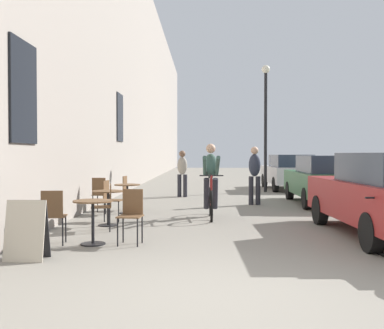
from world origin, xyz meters
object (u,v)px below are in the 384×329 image
(cafe_table_near, at_px, (93,213))
(parked_car_third, at_px, (289,171))
(cafe_chair_near_toward_street, at_px, (131,212))
(cafe_table_far, at_px, (127,192))
(parked_car_second, at_px, (324,179))
(cafe_chair_near_toward_wall, at_px, (53,213))
(cafe_table_mid, at_px, (108,200))
(cafe_chair_far_toward_street, at_px, (100,193))
(sandwich_board_sign, at_px, (27,230))
(street_lamp, at_px, (266,112))
(cafe_chair_mid_toward_wall, at_px, (105,204))
(cafe_chair_far_toward_wall, at_px, (129,190))
(cafe_chair_mid_toward_street, at_px, (111,198))
(cyclist_on_bicycle, at_px, (211,183))
(pedestrian_mid, at_px, (182,171))
(pedestrian_near, at_px, (255,172))

(cafe_table_near, height_order, parked_car_third, parked_car_third)
(cafe_chair_near_toward_street, xyz_separation_m, cafe_table_far, (-0.70, 3.85, 0.00))
(parked_car_second, relative_size, parked_car_third, 0.99)
(cafe_chair_near_toward_street, distance_m, parked_car_third, 12.49)
(cafe_chair_near_toward_wall, xyz_separation_m, cafe_table_mid, (0.47, 2.04, 0.00))
(cafe_chair_near_toward_wall, xyz_separation_m, parked_car_second, (5.94, 6.10, 0.22))
(cafe_chair_near_toward_wall, xyz_separation_m, cafe_chair_far_toward_street, (-0.12, 3.93, 0.00))
(cafe_chair_near_toward_wall, bearing_deg, parked_car_second, 45.77)
(parked_car_second, bearing_deg, cafe_chair_near_toward_street, -128.30)
(sandwich_board_sign, distance_m, street_lamp, 12.82)
(cafe_chair_near_toward_street, bearing_deg, cafe_chair_far_toward_street, 109.83)
(cafe_chair_mid_toward_wall, bearing_deg, cafe_chair_far_toward_wall, 91.37)
(cafe_chair_mid_toward_wall, bearing_deg, cafe_chair_near_toward_wall, -110.89)
(cafe_chair_mid_toward_street, distance_m, cafe_chair_mid_toward_wall, 1.27)
(parked_car_second, xyz_separation_m, parked_car_third, (-0.00, 5.62, 0.01))
(parked_car_second, height_order, parked_car_third, parked_car_third)
(cafe_chair_near_toward_street, xyz_separation_m, cafe_chair_mid_toward_wall, (-0.70, 1.26, 0.00))
(cafe_chair_far_toward_street, height_order, street_lamp, street_lamp)
(cafe_chair_far_toward_wall, distance_m, parked_car_third, 8.92)
(cafe_chair_mid_toward_street, relative_size, cafe_chair_far_toward_street, 1.00)
(cafe_table_mid, height_order, cafe_chair_far_toward_street, cafe_chair_far_toward_street)
(cafe_table_near, bearing_deg, parked_car_third, 65.48)
(cafe_chair_near_toward_street, bearing_deg, parked_car_third, 67.90)
(cyclist_on_bicycle, bearing_deg, cafe_table_mid, -149.39)
(cafe_table_mid, height_order, parked_car_second, parked_car_second)
(cafe_chair_near_toward_street, bearing_deg, cyclist_on_bicycle, 66.71)
(cyclist_on_bicycle, bearing_deg, cafe_table_far, 161.15)
(sandwich_board_sign, height_order, pedestrian_mid, pedestrian_mid)
(cafe_chair_near_toward_wall, height_order, cafe_chair_far_toward_street, same)
(cafe_table_mid, xyz_separation_m, cafe_table_far, (0.07, 1.96, 0.00))
(cafe_table_far, xyz_separation_m, cyclist_on_bicycle, (2.06, -0.70, 0.29))
(cafe_table_mid, bearing_deg, sandwich_board_sign, -99.25)
(cafe_table_near, distance_m, cyclist_on_bicycle, 3.79)
(cafe_chair_mid_toward_wall, height_order, parked_car_second, parked_car_second)
(cafe_chair_far_toward_street, distance_m, parked_car_second, 6.44)
(cyclist_on_bicycle, xyz_separation_m, parked_car_third, (3.34, 8.42, -0.06))
(cafe_table_near, relative_size, street_lamp, 0.15)
(cafe_table_far, height_order, street_lamp, street_lamp)
(cafe_chair_mid_toward_street, xyz_separation_m, street_lamp, (4.44, 7.87, 2.59))
(cafe_chair_mid_toward_street, relative_size, cyclist_on_bicycle, 0.51)
(cyclist_on_bicycle, relative_size, parked_car_second, 0.44)
(cafe_chair_near_toward_street, xyz_separation_m, pedestrian_mid, (0.46, 8.22, 0.37))
(cafe_chair_mid_toward_street, xyz_separation_m, sandwich_board_sign, (-0.42, -3.69, -0.10))
(cafe_chair_near_toward_street, bearing_deg, cafe_table_near, -172.97)
(cyclist_on_bicycle, relative_size, street_lamp, 0.36)
(cafe_chair_near_toward_wall, bearing_deg, parked_car_third, 63.13)
(cafe_table_far, relative_size, pedestrian_mid, 0.45)
(cafe_chair_mid_toward_wall, height_order, cafe_chair_far_toward_street, same)
(cafe_chair_near_toward_wall, distance_m, pedestrian_near, 7.17)
(sandwich_board_sign, bearing_deg, cafe_table_far, 83.53)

